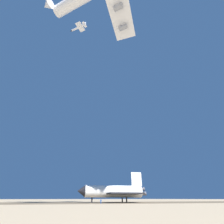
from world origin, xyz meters
The scene contains 5 objects.
ground_plane centered at (0.00, 0.00, 0.00)m, with size 1200.00×1200.00×0.00m, color tan.
runway_strip centered at (2.80, -1.80, 0.01)m, with size 440.00×44.00×0.02m, color brown.
space_shuttle centered at (3.31, -1.95, 5.35)m, with size 38.41×28.09×15.80m.
chase_jet_left_wing centered at (37.50, 0.81, 123.34)m, with size 11.14×14.12×4.00m.
ground_crew_near_nose centered at (17.25, 10.43, 0.94)m, with size 0.57×0.41×1.73m.
Camera 1 is at (54.00, 79.78, 1.91)m, focal length 24.81 mm.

